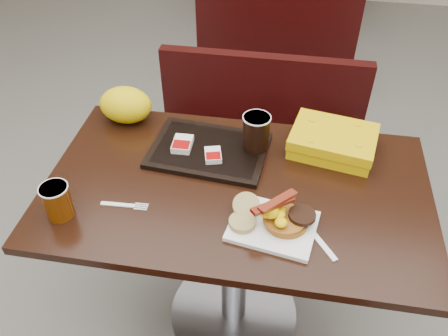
% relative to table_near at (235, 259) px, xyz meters
% --- Properties ---
extents(floor, '(6.00, 7.00, 0.01)m').
position_rel_table_near_xyz_m(floor, '(0.00, 0.00, -0.38)').
color(floor, slate).
rests_on(floor, ground).
extents(table_near, '(1.20, 0.70, 0.75)m').
position_rel_table_near_xyz_m(table_near, '(0.00, 0.00, 0.00)').
color(table_near, black).
rests_on(table_near, floor).
extents(bench_near_n, '(1.00, 0.46, 0.72)m').
position_rel_table_near_xyz_m(bench_near_n, '(0.00, 0.70, -0.02)').
color(bench_near_n, black).
rests_on(bench_near_n, floor).
extents(bench_far_s, '(1.00, 0.46, 0.72)m').
position_rel_table_near_xyz_m(bench_far_s, '(0.00, 1.90, -0.02)').
color(bench_far_s, black).
rests_on(bench_far_s, floor).
extents(platter, '(0.27, 0.22, 0.01)m').
position_rel_table_near_xyz_m(platter, '(0.13, -0.15, 0.38)').
color(platter, white).
rests_on(platter, table_near).
extents(pancake_stack, '(0.14, 0.14, 0.03)m').
position_rel_table_near_xyz_m(pancake_stack, '(0.16, -0.14, 0.40)').
color(pancake_stack, '#8F5C17').
rests_on(pancake_stack, platter).
extents(sausage_patty, '(0.09, 0.09, 0.01)m').
position_rel_table_near_xyz_m(sausage_patty, '(0.20, -0.13, 0.42)').
color(sausage_patty, black).
rests_on(sausage_patty, pancake_stack).
extents(scrambled_eggs, '(0.10, 0.09, 0.04)m').
position_rel_table_near_xyz_m(scrambled_eggs, '(0.12, -0.15, 0.44)').
color(scrambled_eggs, yellow).
rests_on(scrambled_eggs, pancake_stack).
extents(bacon_strips, '(0.15, 0.14, 0.01)m').
position_rel_table_near_xyz_m(bacon_strips, '(0.12, -0.15, 0.46)').
color(bacon_strips, '#450406').
rests_on(bacon_strips, scrambled_eggs).
extents(muffin_bottom, '(0.09, 0.09, 0.02)m').
position_rel_table_near_xyz_m(muffin_bottom, '(0.04, -0.17, 0.40)').
color(muffin_bottom, tan).
rests_on(muffin_bottom, platter).
extents(muffin_top, '(0.09, 0.09, 0.05)m').
position_rel_table_near_xyz_m(muffin_top, '(0.04, -0.11, 0.41)').
color(muffin_top, tan).
rests_on(muffin_top, platter).
extents(coffee_cup_near, '(0.10, 0.10, 0.11)m').
position_rel_table_near_xyz_m(coffee_cup_near, '(-0.49, -0.21, 0.43)').
color(coffee_cup_near, '#833C04').
rests_on(coffee_cup_near, table_near).
extents(fork, '(0.14, 0.03, 0.00)m').
position_rel_table_near_xyz_m(fork, '(-0.34, -0.14, 0.38)').
color(fork, white).
rests_on(fork, table_near).
extents(knife, '(0.12, 0.17, 0.00)m').
position_rel_table_near_xyz_m(knife, '(0.25, -0.17, 0.38)').
color(knife, white).
rests_on(knife, table_near).
extents(condiment_syrup, '(0.05, 0.05, 0.01)m').
position_rel_table_near_xyz_m(condiment_syrup, '(-0.06, 0.11, 0.38)').
color(condiment_syrup, '#BC5A08').
rests_on(condiment_syrup, table_near).
extents(condiment_ketchup, '(0.05, 0.04, 0.01)m').
position_rel_table_near_xyz_m(condiment_ketchup, '(-0.07, 0.07, 0.38)').
color(condiment_ketchup, '#8C0504').
rests_on(condiment_ketchup, table_near).
extents(tray, '(0.41, 0.31, 0.02)m').
position_rel_table_near_xyz_m(tray, '(-0.12, 0.15, 0.38)').
color(tray, black).
rests_on(tray, table_near).
extents(hashbrown_sleeve_left, '(0.06, 0.09, 0.02)m').
position_rel_table_near_xyz_m(hashbrown_sleeve_left, '(-0.21, 0.14, 0.40)').
color(hashbrown_sleeve_left, silver).
rests_on(hashbrown_sleeve_left, tray).
extents(hashbrown_sleeve_right, '(0.07, 0.08, 0.02)m').
position_rel_table_near_xyz_m(hashbrown_sleeve_right, '(-0.09, 0.10, 0.40)').
color(hashbrown_sleeve_right, silver).
rests_on(hashbrown_sleeve_right, tray).
extents(coffee_cup_far, '(0.11, 0.11, 0.12)m').
position_rel_table_near_xyz_m(coffee_cup_far, '(0.04, 0.18, 0.45)').
color(coffee_cup_far, black).
rests_on(coffee_cup_far, tray).
extents(clamshell, '(0.31, 0.26, 0.07)m').
position_rel_table_near_xyz_m(clamshell, '(0.29, 0.23, 0.41)').
color(clamshell, '#CCA403').
rests_on(clamshell, table_near).
extents(paper_bag, '(0.22, 0.19, 0.13)m').
position_rel_table_near_xyz_m(paper_bag, '(-0.45, 0.28, 0.44)').
color(paper_bag, '#DDC107').
rests_on(paper_bag, table_near).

